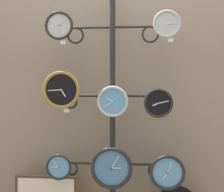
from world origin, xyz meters
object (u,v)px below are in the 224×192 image
(clock_top_left, at_px, (59,26))
(clock_middle_right, at_px, (158,103))
(display_stand, at_px, (113,147))
(clock_bottom_right, at_px, (167,173))
(clock_middle_left, at_px, (61,90))
(clock_top_right, at_px, (167,24))
(clock_middle_center, at_px, (113,101))
(clock_bottom_center, at_px, (112,168))
(clock_bottom_left, at_px, (59,167))

(clock_top_left, bearing_deg, clock_middle_right, -1.49)
(display_stand, xyz_separation_m, clock_bottom_right, (0.41, -0.11, -0.16))
(clock_middle_left, xyz_separation_m, clock_bottom_right, (0.78, -0.00, -0.60))
(clock_top_right, relative_size, clock_bottom_right, 0.78)
(clock_middle_center, xyz_separation_m, clock_bottom_center, (-0.01, 0.01, -0.50))
(clock_middle_right, distance_m, clock_bottom_center, 0.59)
(display_stand, bearing_deg, clock_middle_left, -164.27)
(clock_top_left, xyz_separation_m, clock_top_right, (0.80, 0.01, 0.00))
(clock_bottom_left, bearing_deg, clock_top_right, 1.36)
(clock_middle_center, relative_size, clock_bottom_center, 0.73)
(display_stand, distance_m, clock_bottom_center, 0.17)
(clock_top_right, xyz_separation_m, clock_middle_center, (-0.39, -0.03, -0.57))
(clock_middle_center, bearing_deg, clock_bottom_left, 178.73)
(clock_top_left, distance_m, clock_bottom_left, 1.06)
(clock_bottom_left, bearing_deg, clock_middle_left, -13.50)
(display_stand, distance_m, clock_middle_right, 0.50)
(display_stand, bearing_deg, clock_bottom_center, -89.51)
(clock_top_right, distance_m, clock_bottom_center, 1.14)
(clock_top_left, bearing_deg, clock_bottom_left, -103.79)
(clock_middle_right, bearing_deg, display_stand, 162.88)
(clock_middle_left, distance_m, clock_bottom_right, 0.99)
(clock_top_left, distance_m, clock_bottom_center, 1.13)
(clock_bottom_left, bearing_deg, clock_bottom_right, -0.44)
(display_stand, relative_size, clock_bottom_center, 5.87)
(clock_bottom_left, bearing_deg, clock_top_left, 76.21)
(display_stand, distance_m, clock_middle_left, 0.59)
(clock_middle_left, height_order, clock_bottom_left, clock_middle_left)
(clock_middle_center, relative_size, clock_bottom_right, 0.89)
(clock_middle_right, distance_m, clock_bottom_right, 0.51)
(display_stand, height_order, clock_bottom_center, display_stand)
(clock_middle_left, height_order, clock_bottom_right, clock_middle_left)
(clock_bottom_right, bearing_deg, clock_top_left, 178.58)
(clock_top_left, bearing_deg, clock_middle_center, -3.23)
(display_stand, distance_m, clock_top_right, 1.01)
(clock_top_right, bearing_deg, clock_middle_left, -178.20)
(clock_top_left, height_order, clock_bottom_right, clock_top_left)
(clock_top_right, bearing_deg, display_stand, 168.63)
(clock_middle_left, bearing_deg, clock_top_left, 135.03)
(clock_top_right, relative_size, clock_middle_right, 0.95)
(clock_top_right, height_order, clock_bottom_center, clock_top_right)
(clock_top_left, relative_size, clock_middle_left, 0.76)
(clock_bottom_center, bearing_deg, clock_middle_center, -55.26)
(clock_top_left, relative_size, clock_bottom_left, 1.10)
(display_stand, bearing_deg, clock_bottom_right, -14.54)
(clock_top_left, height_order, clock_middle_center, clock_top_left)
(display_stand, relative_size, clock_middle_left, 6.52)
(clock_middle_left, relative_size, clock_middle_right, 1.33)
(display_stand, xyz_separation_m, clock_bottom_center, (0.00, -0.10, -0.14))
(clock_top_left, bearing_deg, clock_bottom_center, -1.33)
(clock_middle_center, height_order, clock_bottom_left, clock_middle_center)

